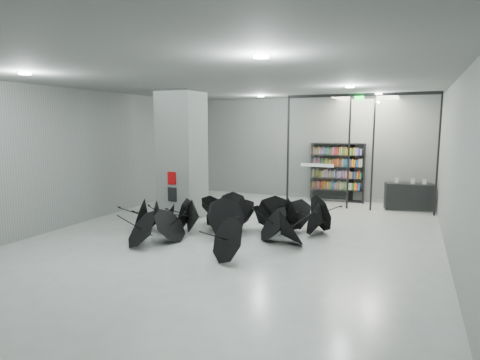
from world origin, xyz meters
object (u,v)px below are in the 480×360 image
at_px(umbrella_cluster, 234,224).
at_px(bookshelf, 337,172).
at_px(column, 182,155).
at_px(shop_counter, 409,196).

bearing_deg(umbrella_cluster, bookshelf, 74.30).
height_order(column, umbrella_cluster, column).
distance_m(column, umbrella_cluster, 3.13).
bearing_deg(column, bookshelf, 49.84).
distance_m(column, bookshelf, 6.28).
relative_size(shop_counter, umbrella_cluster, 0.27).
bearing_deg(bookshelf, umbrella_cluster, -113.90).
height_order(column, bookshelf, column).
xyz_separation_m(shop_counter, umbrella_cluster, (-4.27, -5.35, -0.16)).
xyz_separation_m(bookshelf, umbrella_cluster, (-1.68, -5.97, -0.82)).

